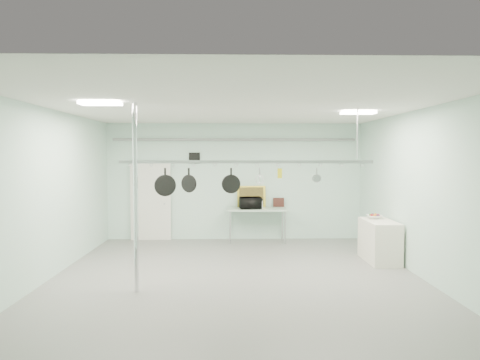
{
  "coord_description": "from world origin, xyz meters",
  "views": [
    {
      "loc": [
        -0.1,
        -7.78,
        2.32
      ],
      "look_at": [
        0.09,
        1.0,
        1.81
      ],
      "focal_mm": 32.0,
      "sensor_mm": 36.0,
      "label": 1
    }
  ],
  "objects_px": {
    "chrome_pole": "(136,198)",
    "skillet_right": "(231,181)",
    "skillet_left": "(165,182)",
    "skillet_mid": "(189,180)",
    "side_cabinet": "(379,241)",
    "coffee_canister": "(259,205)",
    "prep_table": "(257,211)",
    "fruit_bowl": "(374,217)",
    "microwave": "(250,203)",
    "pot_rack": "(247,160)"
  },
  "relations": [
    {
      "from": "microwave",
      "to": "chrome_pole",
      "type": "bearing_deg",
      "value": 55.94
    },
    {
      "from": "prep_table",
      "to": "coffee_canister",
      "type": "xyz_separation_m",
      "value": [
        0.06,
        -0.12,
        0.18
      ]
    },
    {
      "from": "fruit_bowl",
      "to": "skillet_right",
      "type": "distance_m",
      "value": 3.63
    },
    {
      "from": "chrome_pole",
      "to": "skillet_mid",
      "type": "bearing_deg",
      "value": 48.19
    },
    {
      "from": "chrome_pole",
      "to": "pot_rack",
      "type": "bearing_deg",
      "value": 25.35
    },
    {
      "from": "prep_table",
      "to": "microwave",
      "type": "height_order",
      "value": "microwave"
    },
    {
      "from": "chrome_pole",
      "to": "prep_table",
      "type": "height_order",
      "value": "chrome_pole"
    },
    {
      "from": "microwave",
      "to": "skillet_mid",
      "type": "bearing_deg",
      "value": 60.95
    },
    {
      "from": "skillet_left",
      "to": "pot_rack",
      "type": "bearing_deg",
      "value": -17.68
    },
    {
      "from": "coffee_canister",
      "to": "skillet_mid",
      "type": "distance_m",
      "value": 3.63
    },
    {
      "from": "chrome_pole",
      "to": "skillet_left",
      "type": "bearing_deg",
      "value": 68.3
    },
    {
      "from": "fruit_bowl",
      "to": "microwave",
      "type": "bearing_deg",
      "value": 146.35
    },
    {
      "from": "prep_table",
      "to": "coffee_canister",
      "type": "bearing_deg",
      "value": -65.81
    },
    {
      "from": "side_cabinet",
      "to": "prep_table",
      "type": "bearing_deg",
      "value": 139.21
    },
    {
      "from": "skillet_left",
      "to": "microwave",
      "type": "bearing_deg",
      "value": 43.52
    },
    {
      "from": "fruit_bowl",
      "to": "skillet_right",
      "type": "height_order",
      "value": "skillet_right"
    },
    {
      "from": "microwave",
      "to": "coffee_canister",
      "type": "relative_size",
      "value": 2.5
    },
    {
      "from": "side_cabinet",
      "to": "pot_rack",
      "type": "bearing_deg",
      "value": -159.55
    },
    {
      "from": "side_cabinet",
      "to": "skillet_right",
      "type": "distance_m",
      "value": 3.7
    },
    {
      "from": "coffee_canister",
      "to": "skillet_left",
      "type": "height_order",
      "value": "skillet_left"
    },
    {
      "from": "microwave",
      "to": "side_cabinet",
      "type": "bearing_deg",
      "value": 135.71
    },
    {
      "from": "pot_rack",
      "to": "skillet_right",
      "type": "distance_m",
      "value": 0.48
    },
    {
      "from": "chrome_pole",
      "to": "skillet_left",
      "type": "xyz_separation_m",
      "value": [
        0.36,
        0.9,
        0.22
      ]
    },
    {
      "from": "side_cabinet",
      "to": "skillet_mid",
      "type": "distance_m",
      "value": 4.42
    },
    {
      "from": "prep_table",
      "to": "skillet_right",
      "type": "bearing_deg",
      "value": -101.91
    },
    {
      "from": "fruit_bowl",
      "to": "skillet_left",
      "type": "distance_m",
      "value": 4.76
    },
    {
      "from": "side_cabinet",
      "to": "pot_rack",
      "type": "relative_size",
      "value": 0.25
    },
    {
      "from": "pot_rack",
      "to": "coffee_canister",
      "type": "xyz_separation_m",
      "value": [
        0.46,
        3.18,
        -1.21
      ]
    },
    {
      "from": "prep_table",
      "to": "fruit_bowl",
      "type": "bearing_deg",
      "value": -36.98
    },
    {
      "from": "chrome_pole",
      "to": "microwave",
      "type": "relative_size",
      "value": 5.72
    },
    {
      "from": "skillet_mid",
      "to": "skillet_right",
      "type": "height_order",
      "value": "same"
    },
    {
      "from": "side_cabinet",
      "to": "pot_rack",
      "type": "distance_m",
      "value": 3.62
    },
    {
      "from": "prep_table",
      "to": "side_cabinet",
      "type": "bearing_deg",
      "value": -40.79
    },
    {
      "from": "chrome_pole",
      "to": "skillet_right",
      "type": "xyz_separation_m",
      "value": [
        1.6,
        0.9,
        0.25
      ]
    },
    {
      "from": "side_cabinet",
      "to": "skillet_right",
      "type": "xyz_separation_m",
      "value": [
        -3.25,
        -1.1,
        1.4
      ]
    },
    {
      "from": "side_cabinet",
      "to": "skillet_left",
      "type": "height_order",
      "value": "skillet_left"
    },
    {
      "from": "chrome_pole",
      "to": "side_cabinet",
      "type": "distance_m",
      "value": 5.37
    },
    {
      "from": "skillet_mid",
      "to": "skillet_right",
      "type": "bearing_deg",
      "value": 27.47
    },
    {
      "from": "skillet_left",
      "to": "skillet_mid",
      "type": "height_order",
      "value": "same"
    },
    {
      "from": "pot_rack",
      "to": "skillet_left",
      "type": "distance_m",
      "value": 1.6
    },
    {
      "from": "chrome_pole",
      "to": "skillet_right",
      "type": "height_order",
      "value": "chrome_pole"
    },
    {
      "from": "chrome_pole",
      "to": "pot_rack",
      "type": "distance_m",
      "value": 2.19
    },
    {
      "from": "skillet_mid",
      "to": "skillet_left",
      "type": "bearing_deg",
      "value": -152.53
    },
    {
      "from": "coffee_canister",
      "to": "skillet_right",
      "type": "bearing_deg",
      "value": -103.31
    },
    {
      "from": "side_cabinet",
      "to": "chrome_pole",
      "type": "bearing_deg",
      "value": -157.59
    },
    {
      "from": "chrome_pole",
      "to": "skillet_left",
      "type": "height_order",
      "value": "chrome_pole"
    },
    {
      "from": "chrome_pole",
      "to": "skillet_mid",
      "type": "relative_size",
      "value": 7.02
    },
    {
      "from": "skillet_right",
      "to": "side_cabinet",
      "type": "bearing_deg",
      "value": 13.02
    },
    {
      "from": "pot_rack",
      "to": "coffee_canister",
      "type": "distance_m",
      "value": 3.43
    },
    {
      "from": "microwave",
      "to": "fruit_bowl",
      "type": "height_order",
      "value": "microwave"
    }
  ]
}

